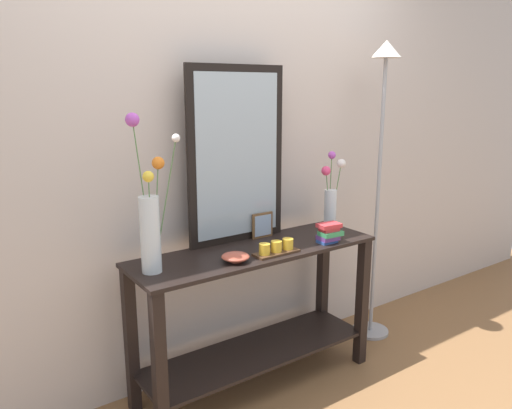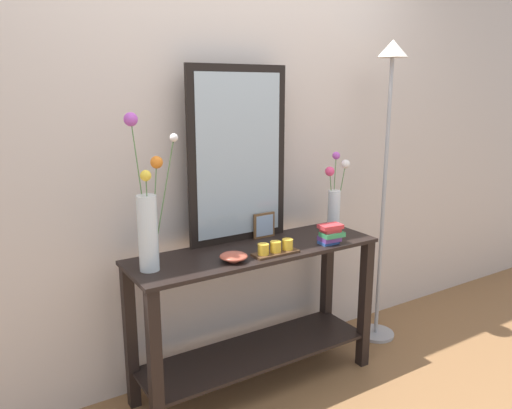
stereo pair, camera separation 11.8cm
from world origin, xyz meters
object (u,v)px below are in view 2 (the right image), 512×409
(mirror_leaning, at_px, (238,156))
(decorative_bowl, at_px, (234,256))
(candle_tray, at_px, (276,249))
(console_table, at_px, (256,304))
(floor_lamp, at_px, (387,145))
(book_stack, at_px, (330,234))
(tall_vase_left, at_px, (148,219))
(vase_right, at_px, (335,199))
(picture_frame_small, at_px, (264,225))

(mirror_leaning, height_order, decorative_bowl, mirror_leaning)
(candle_tray, distance_m, decorative_bowl, 0.23)
(mirror_leaning, bearing_deg, console_table, -88.64)
(floor_lamp, bearing_deg, candle_tray, -169.85)
(candle_tray, distance_m, book_stack, 0.35)
(floor_lamp, bearing_deg, tall_vase_left, -178.65)
(mirror_leaning, relative_size, decorative_bowl, 6.86)
(mirror_leaning, relative_size, candle_tray, 3.84)
(console_table, xyz_separation_m, book_stack, (0.39, -0.14, 0.37))
(mirror_leaning, bearing_deg, decorative_bowl, -123.89)
(vase_right, height_order, candle_tray, vase_right)
(candle_tray, relative_size, picture_frame_small, 1.72)
(vase_right, bearing_deg, floor_lamp, -5.64)
(console_table, distance_m, mirror_leaning, 0.80)
(vase_right, distance_m, decorative_bowl, 0.83)
(vase_right, xyz_separation_m, book_stack, (-0.21, -0.22, -0.13))
(candle_tray, bearing_deg, console_table, 107.40)
(console_table, xyz_separation_m, picture_frame_small, (0.15, 0.15, 0.38))
(vase_right, xyz_separation_m, decorative_bowl, (-0.79, -0.18, -0.16))
(mirror_leaning, distance_m, book_stack, 0.65)
(tall_vase_left, bearing_deg, floor_lamp, 1.35)
(decorative_bowl, distance_m, book_stack, 0.58)
(mirror_leaning, height_order, vase_right, mirror_leaning)
(mirror_leaning, distance_m, tall_vase_left, 0.64)
(tall_vase_left, distance_m, floor_lamp, 1.56)
(console_table, bearing_deg, mirror_leaning, 91.36)
(candle_tray, xyz_separation_m, floor_lamp, (0.93, 0.17, 0.45))
(console_table, relative_size, vase_right, 2.98)
(picture_frame_small, relative_size, floor_lamp, 0.08)
(picture_frame_small, xyz_separation_m, decorative_bowl, (-0.34, -0.25, -0.05))
(mirror_leaning, bearing_deg, picture_frame_small, -11.58)
(vase_right, xyz_separation_m, floor_lamp, (0.37, -0.04, 0.30))
(console_table, distance_m, decorative_bowl, 0.40)
(candle_tray, bearing_deg, book_stack, -2.29)
(candle_tray, relative_size, book_stack, 1.81)
(vase_right, relative_size, candle_tray, 1.86)
(picture_frame_small, bearing_deg, tall_vase_left, -168.98)
(floor_lamp, bearing_deg, mirror_leaning, 172.12)
(vase_right, relative_size, book_stack, 3.36)
(picture_frame_small, bearing_deg, console_table, -134.88)
(console_table, bearing_deg, candle_tray, -72.60)
(mirror_leaning, height_order, floor_lamp, floor_lamp)
(decorative_bowl, distance_m, floor_lamp, 1.26)
(console_table, distance_m, candle_tray, 0.36)
(decorative_bowl, bearing_deg, candle_tray, -5.09)
(mirror_leaning, xyz_separation_m, candle_tray, (0.04, -0.30, -0.44))
(mirror_leaning, bearing_deg, candle_tray, -81.86)
(candle_tray, xyz_separation_m, book_stack, (0.35, -0.01, 0.03))
(tall_vase_left, xyz_separation_m, picture_frame_small, (0.72, 0.14, -0.17))
(picture_frame_small, height_order, decorative_bowl, picture_frame_small)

